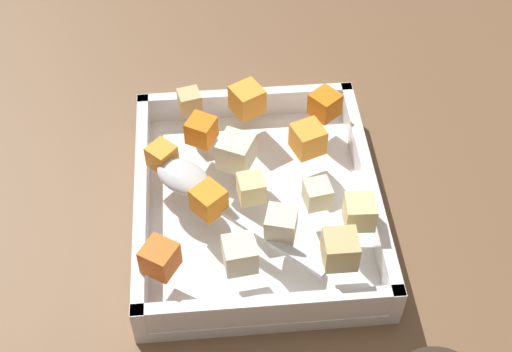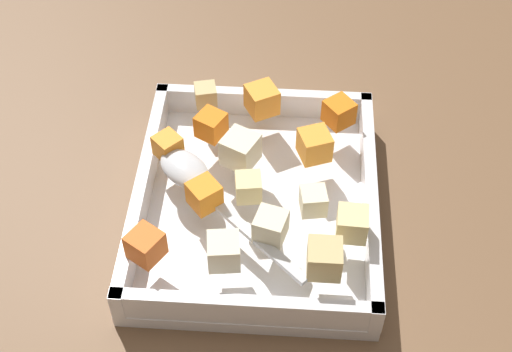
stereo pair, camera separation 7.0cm
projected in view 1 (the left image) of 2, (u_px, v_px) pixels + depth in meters
name	position (u px, v px, depth m)	size (l,w,h in m)	color
ground_plane	(256.00, 213.00, 0.75)	(4.00, 4.00, 0.00)	brown
baking_dish	(256.00, 204.00, 0.74)	(0.28, 0.24, 0.05)	silver
carrot_chunk_near_left	(201.00, 130.00, 0.74)	(0.03, 0.03, 0.03)	orange
carrot_chunk_heap_top	(308.00, 139.00, 0.73)	(0.03, 0.03, 0.03)	orange
carrot_chunk_corner_sw	(209.00, 200.00, 0.68)	(0.03, 0.03, 0.03)	orange
carrot_chunk_heap_side	(160.00, 258.00, 0.63)	(0.03, 0.03, 0.03)	orange
carrot_chunk_far_left	(325.00, 104.00, 0.77)	(0.03, 0.03, 0.03)	orange
carrot_chunk_rim_edge	(162.00, 156.00, 0.72)	(0.02, 0.02, 0.02)	orange
carrot_chunk_center	(250.00, 99.00, 0.77)	(0.03, 0.03, 0.03)	orange
potato_chunk_under_handle	(190.00, 101.00, 0.77)	(0.02, 0.02, 0.02)	tan
potato_chunk_corner_ne	(251.00, 188.00, 0.69)	(0.02, 0.02, 0.02)	#E0CC89
potato_chunk_near_right	(317.00, 194.00, 0.69)	(0.02, 0.02, 0.02)	beige
potato_chunk_back_center	(340.00, 249.00, 0.64)	(0.03, 0.03, 0.03)	tan
potato_chunk_far_right	(240.00, 254.00, 0.64)	(0.03, 0.03, 0.03)	beige
potato_chunk_corner_se	(360.00, 212.00, 0.67)	(0.03, 0.03, 0.03)	#E0CC89
potato_chunk_mid_left	(236.00, 152.00, 0.72)	(0.03, 0.03, 0.03)	beige
potato_chunk_near_spoon	(281.00, 224.00, 0.66)	(0.03, 0.03, 0.03)	beige
serving_spoon	(194.00, 184.00, 0.70)	(0.16, 0.16, 0.02)	silver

